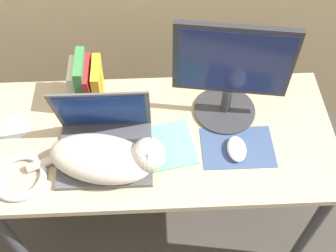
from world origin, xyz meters
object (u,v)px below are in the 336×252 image
Objects in this scene: cat at (107,158)px; notepad at (170,145)px; computer_mouse at (237,149)px; book_row at (86,83)px; cd_disc at (14,127)px; laptop at (105,141)px; external_monitor at (231,72)px; cable_coil at (19,177)px.

notepad is at bearing 22.82° from cat.
book_row is at bearing 153.67° from computer_mouse.
computer_mouse is at bearing 6.65° from cat.
computer_mouse is 0.50× the size of book_row.
cat reaches higher than cd_disc.
laptop is 0.68× the size of cat.
external_monitor is 3.52× the size of cd_disc.
laptop is 0.48m from computer_mouse.
cat is 0.46m from computer_mouse.
cd_disc is at bearing 169.81° from computer_mouse.
external_monitor reaches higher than cat.
computer_mouse is 0.84m from cd_disc.
cd_disc is (-0.83, 0.15, -0.02)m from computer_mouse.
cat is 1.16× the size of external_monitor.
cable_coil is at bearing -175.58° from cat.
external_monitor is at bearing 29.11° from cat.
computer_mouse reaches higher than notepad.
cat is 0.32m from cable_coil.
laptop is 1.74× the size of cable_coil.
external_monitor reaches higher than computer_mouse.
book_row is 0.95× the size of notepad.
cat is at bearing -157.18° from notepad.
book_row is at bearing 107.48° from laptop.
cat is 0.43m from cd_disc.
cat is 4.48× the size of computer_mouse.
book_row reaches higher than cable_coil.
computer_mouse is 0.77m from cable_coil.
book_row is at bearing 57.85° from cable_coil.
laptop is 0.24m from notepad.
notepad is (-0.22, -0.15, -0.21)m from external_monitor.
book_row is at bearing 105.65° from cat.
laptop is at bearing 176.14° from computer_mouse.
cat reaches higher than cable_coil.
external_monitor is at bearing 3.02° from cd_disc.
external_monitor is 2.19× the size of cable_coil.
cat is at bearing -28.67° from cd_disc.
cable_coil is (-0.75, -0.27, -0.20)m from external_monitor.
cable_coil is (-0.29, -0.11, -0.04)m from laptop.
cd_disc is at bearing -176.98° from external_monitor.
external_monitor is (0.44, 0.24, 0.14)m from cat.
cat is at bearing -150.89° from external_monitor.
computer_mouse is at bearing 5.75° from cable_coil.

